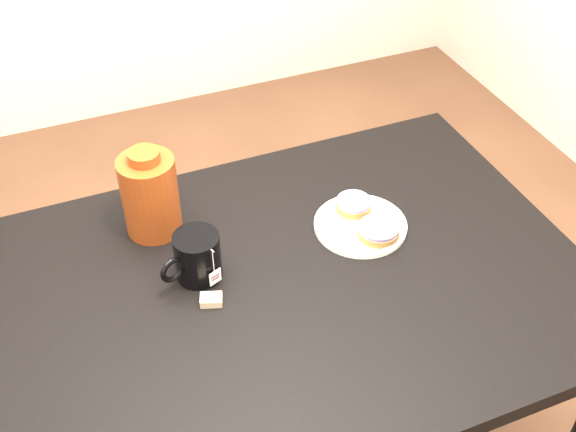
{
  "coord_description": "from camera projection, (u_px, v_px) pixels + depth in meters",
  "views": [
    {
      "loc": [
        -0.35,
        -0.99,
        1.86
      ],
      "look_at": [
        0.11,
        0.13,
        0.81
      ],
      "focal_mm": 45.0,
      "sensor_mm": 36.0,
      "label": 1
    }
  ],
  "objects": [
    {
      "name": "bagel_back",
      "position": [
        353.0,
        205.0,
        1.69
      ],
      "size": [
        0.1,
        0.1,
        0.03
      ],
      "color": "brown",
      "rests_on": "plate"
    },
    {
      "name": "table",
      "position": [
        263.0,
        316.0,
        1.57
      ],
      "size": [
        1.4,
        0.9,
        0.75
      ],
      "color": "black",
      "rests_on": "ground_plane"
    },
    {
      "name": "mug",
      "position": [
        197.0,
        257.0,
        1.51
      ],
      "size": [
        0.15,
        0.13,
        0.11
      ],
      "rotation": [
        0.0,
        0.0,
        0.39
      ],
      "color": "black",
      "rests_on": "table"
    },
    {
      "name": "teabag_pouch",
      "position": [
        211.0,
        300.0,
        1.48
      ],
      "size": [
        0.05,
        0.04,
        0.02
      ],
      "primitive_type": "cube",
      "rotation": [
        0.0,
        0.0,
        -0.33
      ],
      "color": "#C6B793",
      "rests_on": "table"
    },
    {
      "name": "bagel_package",
      "position": [
        150.0,
        194.0,
        1.6
      ],
      "size": [
        0.13,
        0.13,
        0.21
      ],
      "rotation": [
        0.0,
        0.0,
        0.05
      ],
      "color": "#5E210C",
      "rests_on": "table"
    },
    {
      "name": "bagel_front",
      "position": [
        378.0,
        231.0,
        1.62
      ],
      "size": [
        0.12,
        0.12,
        0.03
      ],
      "color": "brown",
      "rests_on": "plate"
    },
    {
      "name": "plate",
      "position": [
        360.0,
        225.0,
        1.66
      ],
      "size": [
        0.21,
        0.21,
        0.02
      ],
      "color": "white",
      "rests_on": "table"
    }
  ]
}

